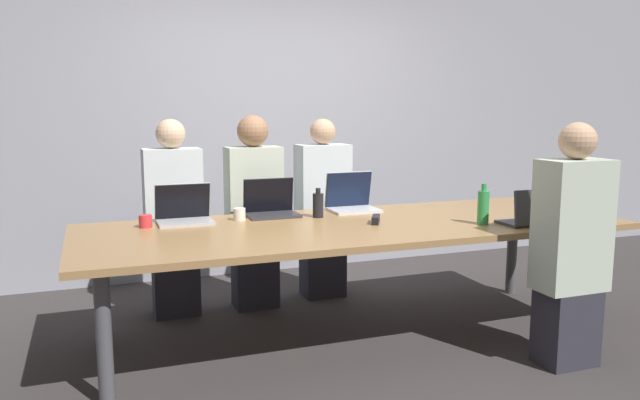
{
  "coord_description": "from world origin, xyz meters",
  "views": [
    {
      "loc": [
        -1.58,
        -3.6,
        1.51
      ],
      "look_at": [
        -0.21,
        0.1,
        0.9
      ],
      "focal_mm": 35.0,
      "sensor_mm": 36.0,
      "label": 1
    }
  ],
  "objects_px": {
    "person_near_right": "(571,250)",
    "laptop_far_center": "(351,199)",
    "laptop_near_right": "(531,215)",
    "laptop_far_midleft": "(271,205)",
    "cup_near_right": "(566,216)",
    "bottle_near_right": "(483,207)",
    "person_far_midleft": "(254,214)",
    "person_far_center": "(323,212)",
    "bottle_far_midleft": "(318,205)",
    "cup_far_midleft": "(239,214)",
    "laptop_far_left": "(184,212)",
    "cup_far_left": "(145,221)",
    "person_far_left": "(174,221)",
    "stapler": "(376,219)"
  },
  "relations": [
    {
      "from": "laptop_far_center",
      "to": "stapler",
      "type": "xyz_separation_m",
      "value": [
        -0.05,
        -0.52,
        -0.05
      ]
    },
    {
      "from": "cup_far_left",
      "to": "stapler",
      "type": "xyz_separation_m",
      "value": [
        1.4,
        -0.37,
        -0.01
      ]
    },
    {
      "from": "person_near_right",
      "to": "stapler",
      "type": "height_order",
      "value": "person_near_right"
    },
    {
      "from": "laptop_near_right",
      "to": "bottle_far_midleft",
      "type": "xyz_separation_m",
      "value": [
        -1.15,
        0.74,
        0.02
      ]
    },
    {
      "from": "bottle_near_right",
      "to": "person_far_midleft",
      "type": "height_order",
      "value": "person_far_midleft"
    },
    {
      "from": "cup_near_right",
      "to": "bottle_near_right",
      "type": "height_order",
      "value": "bottle_near_right"
    },
    {
      "from": "bottle_far_midleft",
      "to": "person_far_center",
      "type": "distance_m",
      "value": 0.69
    },
    {
      "from": "cup_far_midleft",
      "to": "bottle_far_midleft",
      "type": "bearing_deg",
      "value": -8.23
    },
    {
      "from": "laptop_far_left",
      "to": "person_far_midleft",
      "type": "xyz_separation_m",
      "value": [
        0.57,
        0.42,
        -0.12
      ]
    },
    {
      "from": "cup_far_left",
      "to": "cup_near_right",
      "type": "bearing_deg",
      "value": -16.93
    },
    {
      "from": "cup_far_midleft",
      "to": "person_far_midleft",
      "type": "bearing_deg",
      "value": 64.98
    },
    {
      "from": "cup_far_left",
      "to": "bottle_far_midleft",
      "type": "relative_size",
      "value": 0.4
    },
    {
      "from": "laptop_far_left",
      "to": "laptop_near_right",
      "type": "bearing_deg",
      "value": -23.0
    },
    {
      "from": "cup_far_midleft",
      "to": "bottle_far_midleft",
      "type": "xyz_separation_m",
      "value": [
        0.52,
        -0.08,
        0.05
      ]
    },
    {
      "from": "laptop_far_center",
      "to": "cup_far_left",
      "type": "bearing_deg",
      "value": -174.33
    },
    {
      "from": "cup_near_right",
      "to": "laptop_far_midleft",
      "type": "distance_m",
      "value": 1.94
    },
    {
      "from": "person_far_midleft",
      "to": "cup_far_midleft",
      "type": "xyz_separation_m",
      "value": [
        -0.22,
        -0.46,
        0.09
      ]
    },
    {
      "from": "laptop_far_left",
      "to": "person_far_center",
      "type": "relative_size",
      "value": 0.25
    },
    {
      "from": "cup_far_midleft",
      "to": "laptop_near_right",
      "type": "bearing_deg",
      "value": -25.97
    },
    {
      "from": "laptop_near_right",
      "to": "person_far_left",
      "type": "distance_m",
      "value": 2.43
    },
    {
      "from": "laptop_far_left",
      "to": "laptop_far_center",
      "type": "relative_size",
      "value": 1.02
    },
    {
      "from": "person_near_right",
      "to": "laptop_far_midleft",
      "type": "relative_size",
      "value": 4.0
    },
    {
      "from": "laptop_near_right",
      "to": "bottle_far_midleft",
      "type": "distance_m",
      "value": 1.37
    },
    {
      "from": "bottle_near_right",
      "to": "person_far_center",
      "type": "height_order",
      "value": "person_far_center"
    },
    {
      "from": "bottle_far_midleft",
      "to": "stapler",
      "type": "relative_size",
      "value": 1.32
    },
    {
      "from": "cup_far_midleft",
      "to": "laptop_far_left",
      "type": "bearing_deg",
      "value": 172.79
    },
    {
      "from": "cup_near_right",
      "to": "laptop_far_midleft",
      "type": "height_order",
      "value": "laptop_far_midleft"
    },
    {
      "from": "person_far_midleft",
      "to": "bottle_far_midleft",
      "type": "xyz_separation_m",
      "value": [
        0.31,
        -0.54,
        0.14
      ]
    },
    {
      "from": "person_near_right",
      "to": "laptop_far_center",
      "type": "bearing_deg",
      "value": -58.23
    },
    {
      "from": "laptop_far_left",
      "to": "laptop_far_center",
      "type": "bearing_deg",
      "value": 3.0
    },
    {
      "from": "cup_near_right",
      "to": "person_far_center",
      "type": "distance_m",
      "value": 1.79
    },
    {
      "from": "laptop_far_midleft",
      "to": "laptop_far_center",
      "type": "height_order",
      "value": "laptop_far_center"
    },
    {
      "from": "person_far_left",
      "to": "cup_near_right",
      "type": "bearing_deg",
      "value": -29.23
    },
    {
      "from": "stapler",
      "to": "bottle_near_right",
      "type": "bearing_deg",
      "value": 6.16
    },
    {
      "from": "laptop_near_right",
      "to": "laptop_far_midleft",
      "type": "height_order",
      "value": "laptop_far_midleft"
    },
    {
      "from": "laptop_near_right",
      "to": "cup_far_midleft",
      "type": "bearing_deg",
      "value": -25.97
    },
    {
      "from": "person_far_left",
      "to": "laptop_far_midleft",
      "type": "xyz_separation_m",
      "value": [
        0.61,
        -0.38,
        0.14
      ]
    },
    {
      "from": "cup_near_right",
      "to": "person_far_left",
      "type": "distance_m",
      "value": 2.66
    },
    {
      "from": "laptop_far_center",
      "to": "stapler",
      "type": "height_order",
      "value": "laptop_far_center"
    },
    {
      "from": "person_far_midleft",
      "to": "person_far_center",
      "type": "xyz_separation_m",
      "value": [
        0.57,
        0.07,
        -0.02
      ]
    },
    {
      "from": "stapler",
      "to": "laptop_far_left",
      "type": "bearing_deg",
      "value": -171.83
    },
    {
      "from": "bottle_far_midleft",
      "to": "laptop_far_midleft",
      "type": "bearing_deg",
      "value": 147.71
    },
    {
      "from": "bottle_near_right",
      "to": "person_far_midleft",
      "type": "xyz_separation_m",
      "value": [
        -1.2,
        1.14,
        -0.16
      ]
    },
    {
      "from": "person_far_midleft",
      "to": "stapler",
      "type": "height_order",
      "value": "person_far_midleft"
    },
    {
      "from": "laptop_near_right",
      "to": "cup_far_left",
      "type": "xyz_separation_m",
      "value": [
        -2.28,
        0.78,
        -0.03
      ]
    },
    {
      "from": "laptop_near_right",
      "to": "person_near_right",
      "type": "distance_m",
      "value": 0.41
    },
    {
      "from": "cup_far_left",
      "to": "person_far_midleft",
      "type": "xyz_separation_m",
      "value": [
        0.82,
        0.5,
        -0.09
      ]
    },
    {
      "from": "laptop_near_right",
      "to": "bottle_near_right",
      "type": "bearing_deg",
      "value": -28.38
    },
    {
      "from": "bottle_far_midleft",
      "to": "stapler",
      "type": "bearing_deg",
      "value": -50.57
    },
    {
      "from": "person_far_center",
      "to": "laptop_far_midleft",
      "type": "bearing_deg",
      "value": -141.39
    }
  ]
}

